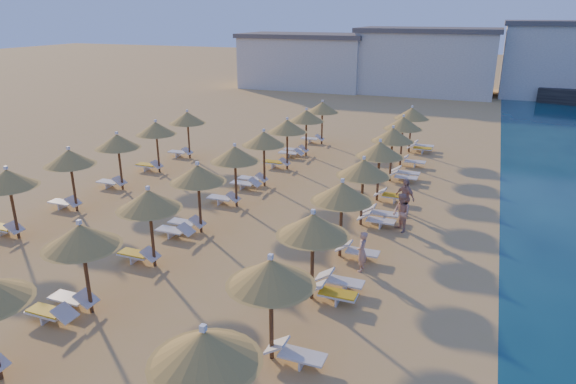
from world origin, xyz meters
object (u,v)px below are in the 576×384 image
at_px(parasol_row_east, 342,193).
at_px(beachgoer_a, 362,252).
at_px(beachgoer_c, 405,197).
at_px(parasol_row_west, 198,175).
at_px(beachgoer_b, 401,213).

relative_size(parasol_row_east, beachgoer_a, 23.49).
relative_size(parasol_row_east, beachgoer_c, 19.97).
bearing_deg(parasol_row_west, parasol_row_east, 0.00).
xyz_separation_m(parasol_row_east, parasol_row_west, (-6.21, 0.00, 0.00)).
height_order(parasol_row_east, beachgoer_b, parasol_row_east).
relative_size(parasol_row_west, beachgoer_b, 21.19).
distance_m(parasol_row_west, beachgoer_b, 8.79).
bearing_deg(parasol_row_east, beachgoer_a, -39.59).
xyz_separation_m(beachgoer_c, beachgoer_b, (0.16, -1.87, -0.05)).
bearing_deg(beachgoer_b, parasol_row_west, -106.01).
height_order(parasol_row_west, beachgoer_c, parasol_row_west).
relative_size(parasol_row_west, beachgoer_c, 19.97).
height_order(parasol_row_east, beachgoer_c, parasol_row_east).
relative_size(parasol_row_east, beachgoer_b, 21.19).
distance_m(parasol_row_east, beachgoer_c, 5.64).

